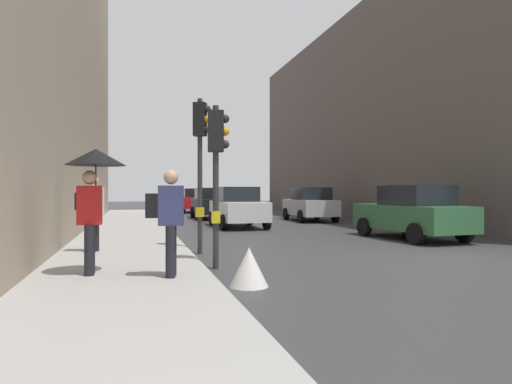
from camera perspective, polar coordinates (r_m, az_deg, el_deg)
ground_plane at (r=10.82m, az=21.06°, el=-8.28°), size 120.00×120.00×0.00m
sidewalk_kerb at (r=14.67m, az=-16.33°, el=-5.74°), size 3.02×40.00×0.16m
building_facade_right at (r=29.18m, az=21.66°, el=8.34°), size 12.00×27.52×11.50m
traffic_light_near_right at (r=11.21m, az=-7.15°, el=5.81°), size 0.45×0.35×3.90m
traffic_light_near_left at (r=9.01m, az=-5.07°, el=4.63°), size 0.44×0.25×3.31m
car_red_sedan at (r=32.94m, az=-7.85°, el=-1.09°), size 2.26×4.32×1.76m
car_green_estate at (r=15.33m, az=19.54°, el=-2.50°), size 2.23×4.30×1.76m
car_silver_hatchback at (r=23.41m, az=6.97°, el=-1.59°), size 2.22×4.30×1.76m
car_dark_suv at (r=25.26m, az=-5.83°, el=-1.46°), size 2.05×4.22×1.76m
car_yellow_taxi at (r=38.64m, az=-2.98°, el=-0.91°), size 2.26×4.32×1.76m
car_white_compact at (r=19.29m, az=-2.39°, el=-1.96°), size 2.03×4.21×1.76m
pedestrian_with_umbrella at (r=7.99m, az=-20.23°, el=1.99°), size 1.00×1.00×2.14m
pedestrian_with_grey_backpack at (r=7.45m, az=-11.27°, el=-3.09°), size 0.64×0.39×1.77m
pedestrian_with_black_backpack at (r=11.01m, az=-20.45°, el=-2.05°), size 0.66×0.45×1.77m
warning_sign_triangle at (r=7.38m, az=-0.91°, el=-9.66°), size 0.64×0.64×0.65m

